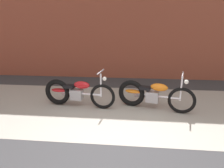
% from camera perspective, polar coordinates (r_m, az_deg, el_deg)
% --- Properties ---
extents(ground_plane, '(80.00, 80.00, 0.00)m').
position_cam_1_polar(ground_plane, '(3.69, 0.93, -17.85)').
color(ground_plane, '#38383A').
extents(sidewalk_slab, '(36.00, 3.50, 0.01)m').
position_cam_1_polar(sidewalk_slab, '(5.23, 2.51, -7.00)').
color(sidewalk_slab, '#9E998E').
rests_on(sidewalk_slab, ground).
extents(motorcycle_red, '(2.00, 0.62, 1.03)m').
position_cam_1_polar(motorcycle_red, '(5.30, -11.30, -2.43)').
color(motorcycle_red, black).
rests_on(motorcycle_red, ground).
extents(motorcycle_orange, '(1.95, 0.80, 1.03)m').
position_cam_1_polar(motorcycle_orange, '(5.13, 11.11, -3.04)').
color(motorcycle_orange, black).
rests_on(motorcycle_orange, ground).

